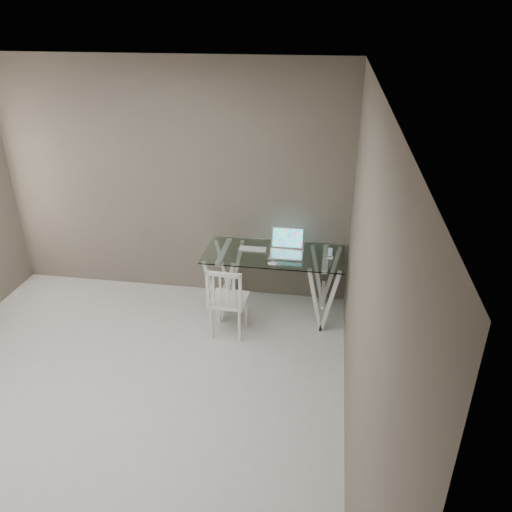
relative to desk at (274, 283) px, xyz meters
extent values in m
plane|color=beige|center=(-1.20, -1.85, -0.38)|extent=(4.50, 4.50, 0.00)
cube|color=white|center=(-1.20, -1.85, 2.32)|extent=(4.00, 4.50, 0.02)
cube|color=#645A4E|center=(-1.20, 0.40, 0.97)|extent=(4.00, 0.02, 2.70)
cube|color=#645A4E|center=(0.80, -1.85, 0.97)|extent=(0.02, 4.50, 2.70)
cube|color=silver|center=(0.00, 0.00, 0.36)|extent=(1.50, 0.70, 0.01)
cube|color=silver|center=(-0.55, 0.00, -0.02)|extent=(0.24, 0.62, 0.72)
cube|color=silver|center=(0.55, 0.00, -0.02)|extent=(0.24, 0.62, 0.72)
cube|color=white|center=(-0.41, -0.45, 0.01)|extent=(0.39, 0.39, 0.04)
cylinder|color=white|center=(-0.57, -0.59, -0.19)|extent=(0.03, 0.03, 0.38)
cylinder|color=white|center=(-0.27, -0.61, -0.19)|extent=(0.03, 0.03, 0.38)
cylinder|color=white|center=(-0.56, -0.29, -0.19)|extent=(0.03, 0.03, 0.38)
cylinder|color=white|center=(-0.26, -0.31, -0.19)|extent=(0.03, 0.03, 0.38)
cube|color=white|center=(-0.42, -0.62, 0.22)|extent=(0.37, 0.05, 0.42)
cube|color=silver|center=(0.13, -0.02, 0.37)|extent=(0.36, 0.25, 0.02)
cube|color=#19D899|center=(0.13, 0.14, 0.49)|extent=(0.36, 0.09, 0.23)
cube|color=silver|center=(-0.24, 0.06, 0.37)|extent=(0.31, 0.13, 0.01)
ellipsoid|color=white|center=(0.02, -0.28, 0.38)|extent=(0.10, 0.06, 0.03)
cube|color=white|center=(0.59, -0.02, 0.37)|extent=(0.07, 0.07, 0.01)
cube|color=black|center=(0.59, -0.01, 0.43)|extent=(0.05, 0.03, 0.11)
camera|label=1|loc=(0.55, -4.77, 2.74)|focal=35.00mm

